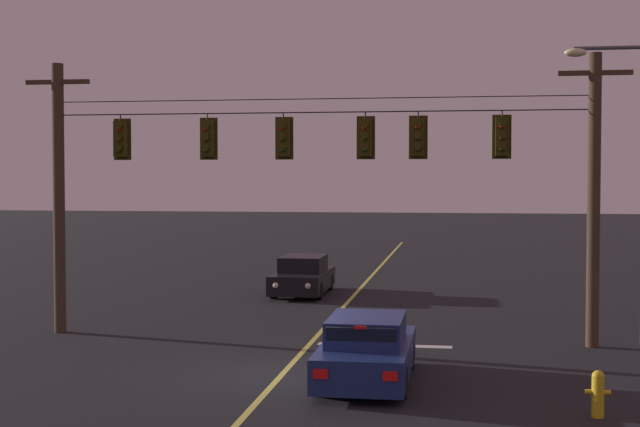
# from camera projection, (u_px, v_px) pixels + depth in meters

# --- Properties ---
(ground_plane) EXTENTS (180.00, 180.00, 0.00)m
(ground_plane) POSITION_uv_depth(u_px,v_px,m) (281.00, 376.00, 19.54)
(ground_plane) COLOR black
(lane_centre_stripe) EXTENTS (0.14, 60.00, 0.01)m
(lane_centre_stripe) POSITION_uv_depth(u_px,v_px,m) (343.00, 307.00, 29.85)
(lane_centre_stripe) COLOR #D1C64C
(lane_centre_stripe) RESTS_ON ground
(stop_bar_paint) EXTENTS (3.40, 0.36, 0.01)m
(stop_bar_paint) POSITION_uv_depth(u_px,v_px,m) (384.00, 345.00, 23.04)
(stop_bar_paint) COLOR silver
(stop_bar_paint) RESTS_ON ground
(signal_span_assembly) EXTENTS (15.92, 0.32, 7.34)m
(signal_span_assembly) POSITION_uv_depth(u_px,v_px,m) (314.00, 194.00, 23.77)
(signal_span_assembly) COLOR #423021
(signal_span_assembly) RESTS_ON ground
(traffic_light_leftmost) EXTENTS (0.48, 0.41, 1.22)m
(traffic_light_leftmost) POSITION_uv_depth(u_px,v_px,m) (120.00, 139.00, 24.50)
(traffic_light_leftmost) COLOR black
(traffic_light_left_inner) EXTENTS (0.48, 0.41, 1.22)m
(traffic_light_left_inner) POSITION_uv_depth(u_px,v_px,m) (207.00, 138.00, 24.13)
(traffic_light_left_inner) COLOR black
(traffic_light_centre) EXTENTS (0.48, 0.41, 1.22)m
(traffic_light_centre) POSITION_uv_depth(u_px,v_px,m) (283.00, 138.00, 23.82)
(traffic_light_centre) COLOR black
(traffic_light_right_inner) EXTENTS (0.48, 0.41, 1.22)m
(traffic_light_right_inner) POSITION_uv_depth(u_px,v_px,m) (365.00, 137.00, 23.49)
(traffic_light_right_inner) COLOR black
(traffic_light_rightmost) EXTENTS (0.48, 0.41, 1.22)m
(traffic_light_rightmost) POSITION_uv_depth(u_px,v_px,m) (418.00, 137.00, 23.28)
(traffic_light_rightmost) COLOR black
(traffic_light_far_right) EXTENTS (0.48, 0.41, 1.22)m
(traffic_light_far_right) POSITION_uv_depth(u_px,v_px,m) (502.00, 136.00, 22.96)
(traffic_light_far_right) COLOR black
(car_waiting_near_lane) EXTENTS (1.80, 4.33, 1.39)m
(car_waiting_near_lane) POSITION_uv_depth(u_px,v_px,m) (367.00, 351.00, 18.90)
(car_waiting_near_lane) COLOR navy
(car_waiting_near_lane) RESTS_ON ground
(car_oncoming_lead) EXTENTS (1.80, 4.42, 1.39)m
(car_oncoming_lead) POSITION_uv_depth(u_px,v_px,m) (303.00, 276.00, 33.11)
(car_oncoming_lead) COLOR black
(car_oncoming_lead) RESTS_ON ground
(street_lamp_corner) EXTENTS (2.11, 0.30, 7.64)m
(street_lamp_corner) POSITION_uv_depth(u_px,v_px,m) (633.00, 163.00, 23.00)
(street_lamp_corner) COLOR #4C4F54
(street_lamp_corner) RESTS_ON ground
(fire_hydrant) EXTENTS (0.44, 0.22, 0.84)m
(fire_hydrant) POSITION_uv_depth(u_px,v_px,m) (598.00, 393.00, 16.13)
(fire_hydrant) COLOR gold
(fire_hydrant) RESTS_ON ground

